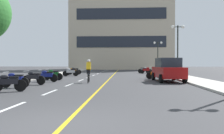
# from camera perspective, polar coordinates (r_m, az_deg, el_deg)

# --- Properties ---
(ground_plane) EXTENTS (140.00, 140.00, 0.00)m
(ground_plane) POSITION_cam_1_polar(r_m,az_deg,el_deg) (26.38, -0.44, -2.14)
(ground_plane) COLOR #38383A
(curb_left) EXTENTS (2.40, 72.00, 0.12)m
(curb_left) POSITION_cam_1_polar(r_m,az_deg,el_deg) (30.63, -13.65, -1.63)
(curb_left) COLOR #B7B2A8
(curb_left) RESTS_ON ground
(curb_right) EXTENTS (2.40, 72.00, 0.12)m
(curb_right) POSITION_cam_1_polar(r_m,az_deg,el_deg) (29.84, 13.88, -1.70)
(curb_right) COLOR #B7B2A8
(curb_right) RESTS_ON ground
(lane_dash_0) EXTENTS (0.14, 2.20, 0.01)m
(lane_dash_0) POSITION_cam_1_polar(r_m,az_deg,el_deg) (8.28, -23.40, -9.02)
(lane_dash_0) COLOR silver
(lane_dash_0) RESTS_ON ground
(lane_dash_1) EXTENTS (0.14, 2.20, 0.01)m
(lane_dash_1) POSITION_cam_1_polar(r_m,az_deg,el_deg) (11.95, -14.74, -5.91)
(lane_dash_1) COLOR silver
(lane_dash_1) RESTS_ON ground
(lane_dash_2) EXTENTS (0.14, 2.20, 0.01)m
(lane_dash_2) POSITION_cam_1_polar(r_m,az_deg,el_deg) (15.78, -10.26, -4.23)
(lane_dash_2) COLOR silver
(lane_dash_2) RESTS_ON ground
(lane_dash_3) EXTENTS (0.14, 2.20, 0.01)m
(lane_dash_3) POSITION_cam_1_polar(r_m,az_deg,el_deg) (19.68, -7.55, -3.20)
(lane_dash_3) COLOR silver
(lane_dash_3) RESTS_ON ground
(lane_dash_4) EXTENTS (0.14, 2.20, 0.01)m
(lane_dash_4) POSITION_cam_1_polar(r_m,az_deg,el_deg) (23.62, -5.75, -2.50)
(lane_dash_4) COLOR silver
(lane_dash_4) RESTS_ON ground
(lane_dash_5) EXTENTS (0.14, 2.20, 0.01)m
(lane_dash_5) POSITION_cam_1_polar(r_m,az_deg,el_deg) (27.57, -4.46, -2.01)
(lane_dash_5) COLOR silver
(lane_dash_5) RESTS_ON ground
(lane_dash_6) EXTENTS (0.14, 2.20, 0.01)m
(lane_dash_6) POSITION_cam_1_polar(r_m,az_deg,el_deg) (31.53, -3.49, -1.63)
(lane_dash_6) COLOR silver
(lane_dash_6) RESTS_ON ground
(lane_dash_7) EXTENTS (0.14, 2.20, 0.01)m
(lane_dash_7) POSITION_cam_1_polar(r_m,az_deg,el_deg) (35.51, -2.75, -1.34)
(lane_dash_7) COLOR silver
(lane_dash_7) RESTS_ON ground
(lane_dash_8) EXTENTS (0.14, 2.20, 0.01)m
(lane_dash_8) POSITION_cam_1_polar(r_m,az_deg,el_deg) (39.48, -2.15, -1.11)
(lane_dash_8) COLOR silver
(lane_dash_8) RESTS_ON ground
(lane_dash_9) EXTENTS (0.14, 2.20, 0.01)m
(lane_dash_9) POSITION_cam_1_polar(r_m,az_deg,el_deg) (43.47, -1.66, -0.92)
(lane_dash_9) COLOR silver
(lane_dash_9) RESTS_ON ground
(lane_dash_10) EXTENTS (0.14, 2.20, 0.01)m
(lane_dash_10) POSITION_cam_1_polar(r_m,az_deg,el_deg) (47.45, -1.25, -0.76)
(lane_dash_10) COLOR silver
(lane_dash_10) RESTS_ON ground
(lane_dash_11) EXTENTS (0.14, 2.20, 0.01)m
(lane_dash_11) POSITION_cam_1_polar(r_m,az_deg,el_deg) (51.44, -0.91, -0.63)
(lane_dash_11) COLOR silver
(lane_dash_11) RESTS_ON ground
(centre_line_yellow) EXTENTS (0.12, 66.00, 0.01)m
(centre_line_yellow) POSITION_cam_1_polar(r_m,az_deg,el_deg) (29.36, 0.42, -1.82)
(centre_line_yellow) COLOR gold
(centre_line_yellow) RESTS_ON ground
(office_building) EXTENTS (22.74, 7.58, 19.94)m
(office_building) POSITION_cam_1_polar(r_m,az_deg,el_deg) (54.70, 2.26, 9.94)
(office_building) COLOR #BCAD93
(office_building) RESTS_ON ground
(street_lamp_mid) EXTENTS (1.46, 0.36, 5.35)m
(street_lamp_mid) POSITION_cam_1_polar(r_m,az_deg,el_deg) (26.22, 15.63, 6.57)
(street_lamp_mid) COLOR black
(street_lamp_mid) RESTS_ON curb_right
(street_lamp_far) EXTENTS (1.46, 0.36, 4.83)m
(street_lamp_far) POSITION_cam_1_polar(r_m,az_deg,el_deg) (39.42, 11.03, 4.22)
(street_lamp_far) COLOR black
(street_lamp_far) RESTS_ON curb_right
(parked_car_near) EXTENTS (2.18, 4.32, 1.82)m
(parked_car_near) POSITION_cam_1_polar(r_m,az_deg,el_deg) (18.68, 13.37, -0.64)
(parked_car_near) COLOR black
(parked_car_near) RESTS_ON ground
(motorcycle_2) EXTENTS (1.63, 0.80, 0.92)m
(motorcycle_2) POSITION_cam_1_polar(r_m,az_deg,el_deg) (12.76, -23.81, -3.41)
(motorcycle_2) COLOR black
(motorcycle_2) RESTS_ON ground
(motorcycle_3) EXTENTS (1.70, 0.60, 0.92)m
(motorcycle_3) POSITION_cam_1_polar(r_m,az_deg,el_deg) (14.67, -22.49, -2.84)
(motorcycle_3) COLOR black
(motorcycle_3) RESTS_ON ground
(motorcycle_4) EXTENTS (1.68, 0.64, 0.92)m
(motorcycle_4) POSITION_cam_1_polar(r_m,az_deg,el_deg) (16.35, -18.48, -2.44)
(motorcycle_4) COLOR black
(motorcycle_4) RESTS_ON ground
(motorcycle_5) EXTENTS (1.70, 0.60, 0.92)m
(motorcycle_5) POSITION_cam_1_polar(r_m,az_deg,el_deg) (18.49, -15.52, -2.04)
(motorcycle_5) COLOR black
(motorcycle_5) RESTS_ON ground
(motorcycle_6) EXTENTS (1.69, 0.60, 0.92)m
(motorcycle_6) POSITION_cam_1_polar(r_m,az_deg,el_deg) (20.40, -14.09, -1.75)
(motorcycle_6) COLOR black
(motorcycle_6) RESTS_ON ground
(motorcycle_7) EXTENTS (1.70, 0.60, 0.92)m
(motorcycle_7) POSITION_cam_1_polar(r_m,az_deg,el_deg) (21.30, 10.57, -1.63)
(motorcycle_7) COLOR black
(motorcycle_7) RESTS_ON ground
(motorcycle_8) EXTENTS (1.70, 0.60, 0.92)m
(motorcycle_8) POSITION_cam_1_polar(r_m,az_deg,el_deg) (23.48, 10.43, -1.39)
(motorcycle_8) COLOR black
(motorcycle_8) RESTS_ON ground
(motorcycle_9) EXTENTS (1.68, 0.67, 0.92)m
(motorcycle_9) POSITION_cam_1_polar(r_m,az_deg,el_deg) (25.97, -10.01, -1.16)
(motorcycle_9) COLOR black
(motorcycle_9) RESTS_ON ground
(motorcycle_10) EXTENTS (1.70, 0.60, 0.92)m
(motorcycle_10) POSITION_cam_1_polar(r_m,az_deg,el_deg) (28.04, -9.63, -1.01)
(motorcycle_10) COLOR black
(motorcycle_10) RESTS_ON ground
(motorcycle_11) EXTENTS (1.70, 0.60, 0.92)m
(motorcycle_11) POSITION_cam_1_polar(r_m,az_deg,el_deg) (29.99, -9.07, -0.88)
(motorcycle_11) COLOR black
(motorcycle_11) RESTS_ON ground
(motorcycle_12) EXTENTS (1.66, 0.73, 0.92)m
(motorcycle_12) POSITION_cam_1_polar(r_m,az_deg,el_deg) (32.34, 8.32, -0.75)
(motorcycle_12) COLOR black
(motorcycle_12) RESTS_ON ground
(motorcycle_13) EXTENTS (1.69, 0.63, 0.92)m
(motorcycle_13) POSITION_cam_1_polar(r_m,az_deg,el_deg) (33.88, 7.73, -0.67)
(motorcycle_13) COLOR black
(motorcycle_13) RESTS_ON ground
(cyclist_rider) EXTENTS (0.42, 1.77, 1.71)m
(cyclist_rider) POSITION_cam_1_polar(r_m,az_deg,el_deg) (17.24, -5.69, -0.84)
(cyclist_rider) COLOR black
(cyclist_rider) RESTS_ON ground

